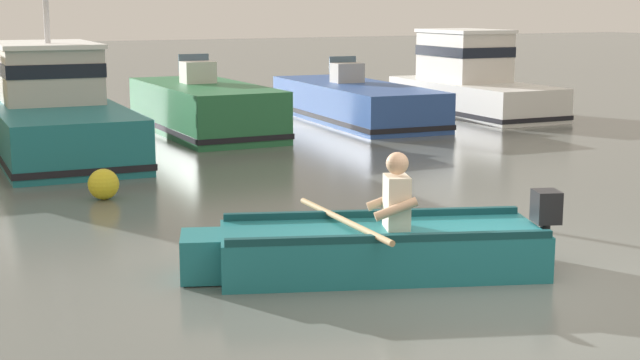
% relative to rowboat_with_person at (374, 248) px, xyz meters
% --- Properties ---
extents(ground_plane, '(120.00, 120.00, 0.00)m').
position_rel_rowboat_with_person_xyz_m(ground_plane, '(0.79, -1.20, -0.25)').
color(ground_plane, slate).
extents(rowboat_with_person, '(3.61, 2.33, 1.19)m').
position_rel_rowboat_with_person_xyz_m(rowboat_with_person, '(0.00, 0.00, 0.00)').
color(rowboat_with_person, '#1E727A').
rests_on(rowboat_with_person, ground).
extents(moored_boat_teal, '(2.48, 6.48, 4.47)m').
position_rel_rowboat_with_person_xyz_m(moored_boat_teal, '(-1.20, 9.27, 0.46)').
color(moored_boat_teal, '#1E727A').
rests_on(moored_boat_teal, ground).
extents(moored_boat_green, '(1.98, 4.71, 1.58)m').
position_rel_rowboat_with_person_xyz_m(moored_boat_green, '(2.00, 10.13, 0.23)').
color(moored_boat_green, '#287042').
rests_on(moored_boat_green, ground).
extents(moored_boat_blue, '(2.38, 5.78, 1.41)m').
position_rel_rowboat_with_person_xyz_m(moored_boat_blue, '(5.70, 10.51, 0.15)').
color(moored_boat_blue, '#2D519E').
rests_on(moored_boat_blue, ground).
extents(moored_boat_white, '(2.11, 5.05, 1.99)m').
position_rel_rowboat_with_person_xyz_m(moored_boat_white, '(8.87, 10.51, 0.48)').
color(moored_boat_white, white).
rests_on(moored_boat_white, ground).
extents(mooring_buoy, '(0.42, 0.42, 0.42)m').
position_rel_rowboat_with_person_xyz_m(mooring_buoy, '(-1.47, 4.63, -0.04)').
color(mooring_buoy, yellow).
rests_on(mooring_buoy, ground).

